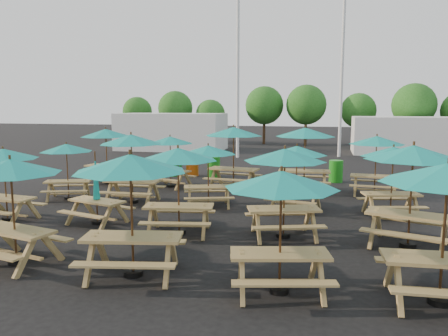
% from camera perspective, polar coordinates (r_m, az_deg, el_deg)
% --- Properties ---
extents(ground, '(120.00, 120.00, 0.00)m').
position_cam_1_polar(ground, '(14.75, -1.33, -5.04)').
color(ground, black).
rests_on(ground, ground).
extents(picnic_unit_1, '(2.16, 2.16, 2.15)m').
position_cam_1_polar(picnic_unit_1, '(14.10, -26.86, 1.17)').
color(picnic_unit_1, '#A48249').
rests_on(picnic_unit_1, ground).
extents(picnic_unit_2, '(2.33, 2.33, 2.03)m').
position_cam_1_polar(picnic_unit_2, '(16.62, -19.89, 2.11)').
color(picnic_unit_2, '#A48249').
rests_on(picnic_unit_2, ground).
extents(picnic_unit_3, '(2.39, 2.39, 2.40)m').
position_cam_1_polar(picnic_unit_3, '(19.52, -15.18, 4.06)').
color(picnic_unit_3, '#A48249').
rests_on(picnic_unit_3, ground).
extents(picnic_unit_4, '(2.48, 2.48, 2.29)m').
position_cam_1_polar(picnic_unit_4, '(10.11, -26.10, -0.54)').
color(picnic_unit_4, '#A48249').
rests_on(picnic_unit_4, ground).
extents(picnic_unit_5, '(1.97, 1.82, 2.10)m').
position_cam_1_polar(picnic_unit_5, '(12.94, -16.32, -3.32)').
color(picnic_unit_5, '#A48249').
rests_on(picnic_unit_5, ground).
extents(picnic_unit_6, '(2.25, 2.25, 2.41)m').
position_cam_1_polar(picnic_unit_6, '(15.31, -12.02, 3.18)').
color(picnic_unit_6, '#A48249').
rests_on(picnic_unit_6, ground).
extents(picnic_unit_7, '(2.39, 2.39, 2.13)m').
position_cam_1_polar(picnic_unit_7, '(18.13, -7.05, 3.27)').
color(picnic_unit_7, '#A48249').
rests_on(picnic_unit_7, ground).
extents(picnic_unit_8, '(2.59, 2.59, 2.46)m').
position_cam_1_polar(picnic_unit_8, '(8.59, -12.13, -0.27)').
color(picnic_unit_8, '#A48249').
rests_on(picnic_unit_8, ground).
extents(picnic_unit_9, '(2.39, 2.39, 2.30)m').
position_cam_1_polar(picnic_unit_9, '(11.34, -6.02, 1.17)').
color(picnic_unit_9, '#A48249').
rests_on(picnic_unit_9, ground).
extents(picnic_unit_10, '(2.36, 2.36, 2.08)m').
position_cam_1_polar(picnic_unit_10, '(14.45, -2.08, 1.93)').
color(picnic_unit_10, '#A48249').
rests_on(picnic_unit_10, ground).
extents(picnic_unit_11, '(2.58, 2.58, 2.54)m').
position_cam_1_polar(picnic_unit_11, '(17.56, 1.26, 4.34)').
color(picnic_unit_11, '#A48249').
rests_on(picnic_unit_11, ground).
extents(picnic_unit_12, '(2.44, 2.44, 2.25)m').
position_cam_1_polar(picnic_unit_12, '(7.71, 7.48, -2.42)').
color(picnic_unit_12, '#A48249').
rests_on(picnic_unit_12, ground).
extents(picnic_unit_13, '(2.61, 2.61, 2.31)m').
position_cam_1_polar(picnic_unit_13, '(11.06, 7.94, 1.02)').
color(picnic_unit_13, '#A48249').
rests_on(picnic_unit_13, ground).
extents(picnic_unit_14, '(2.30, 2.30, 2.12)m').
position_cam_1_polar(picnic_unit_14, '(14.09, 9.51, 1.79)').
color(picnic_unit_14, '#A48249').
rests_on(picnic_unit_14, ground).
extents(picnic_unit_15, '(2.38, 2.38, 2.54)m').
position_cam_1_polar(picnic_unit_15, '(17.29, 10.56, 4.15)').
color(picnic_unit_15, '#A48249').
rests_on(picnic_unit_15, ground).
extents(picnic_unit_16, '(2.32, 2.32, 2.45)m').
position_cam_1_polar(picnic_unit_16, '(8.05, 27.19, -1.60)').
color(picnic_unit_16, '#A48249').
rests_on(picnic_unit_16, ground).
extents(picnic_unit_17, '(2.79, 2.79, 2.48)m').
position_cam_1_polar(picnic_unit_17, '(11.05, 23.47, 1.15)').
color(picnic_unit_17, '#A48249').
rests_on(picnic_unit_17, ground).
extents(picnic_unit_18, '(2.32, 2.32, 2.16)m').
position_cam_1_polar(picnic_unit_18, '(14.07, 21.24, 1.51)').
color(picnic_unit_18, '#A48249').
rests_on(picnic_unit_18, ground).
extents(picnic_unit_19, '(2.23, 2.23, 2.27)m').
position_cam_1_polar(picnic_unit_19, '(17.25, 19.31, 3.03)').
color(picnic_unit_19, '#A48249').
rests_on(picnic_unit_19, ground).
extents(waste_bin_0, '(0.60, 0.60, 0.97)m').
position_cam_1_polar(waste_bin_0, '(21.23, -6.34, 0.29)').
color(waste_bin_0, '#1B8919').
rests_on(waste_bin_0, ground).
extents(waste_bin_1, '(0.60, 0.60, 0.97)m').
position_cam_1_polar(waste_bin_1, '(21.16, -4.17, 0.29)').
color(waste_bin_1, '#D2510C').
rests_on(waste_bin_1, ground).
extents(waste_bin_2, '(0.60, 0.60, 0.97)m').
position_cam_1_polar(waste_bin_2, '(20.78, -1.36, 0.17)').
color(waste_bin_2, '#1B8919').
rests_on(waste_bin_2, ground).
extents(waste_bin_3, '(0.60, 0.60, 0.97)m').
position_cam_1_polar(waste_bin_3, '(19.97, 14.41, -0.41)').
color(waste_bin_3, '#1B8919').
rests_on(waste_bin_3, ground).
extents(mast_0, '(0.20, 0.20, 12.00)m').
position_cam_1_polar(mast_0, '(28.59, 1.83, 13.41)').
color(mast_0, silver).
rests_on(mast_0, ground).
extents(mast_1, '(0.20, 0.20, 12.00)m').
position_cam_1_polar(mast_1, '(30.04, 15.19, 12.88)').
color(mast_1, silver).
rests_on(mast_1, ground).
extents(event_tent_0, '(8.00, 4.00, 2.80)m').
position_cam_1_polar(event_tent_0, '(34.00, -6.86, 4.75)').
color(event_tent_0, silver).
rests_on(event_tent_0, ground).
extents(event_tent_1, '(7.00, 4.00, 2.60)m').
position_cam_1_polar(event_tent_1, '(33.41, 22.46, 3.96)').
color(event_tent_1, silver).
rests_on(event_tent_1, ground).
extents(tree_0, '(2.80, 2.80, 4.24)m').
position_cam_1_polar(tree_0, '(42.96, -11.26, 7.24)').
color(tree_0, '#382314').
rests_on(tree_0, ground).
extents(tree_1, '(3.11, 3.11, 4.72)m').
position_cam_1_polar(tree_1, '(40.09, -6.37, 7.76)').
color(tree_1, '#382314').
rests_on(tree_1, ground).
extents(tree_2, '(2.59, 2.59, 3.93)m').
position_cam_1_polar(tree_2, '(38.87, -1.78, 7.02)').
color(tree_2, '#382314').
rests_on(tree_2, ground).
extents(tree_3, '(3.36, 3.36, 5.09)m').
position_cam_1_polar(tree_3, '(38.99, 5.29, 8.14)').
color(tree_3, '#382314').
rests_on(tree_3, ground).
extents(tree_4, '(3.41, 3.41, 5.17)m').
position_cam_1_polar(tree_4, '(38.20, 10.68, 8.12)').
color(tree_4, '#382314').
rests_on(tree_4, ground).
extents(tree_5, '(2.94, 2.94, 4.45)m').
position_cam_1_polar(tree_5, '(38.68, 17.16, 7.18)').
color(tree_5, '#382314').
rests_on(tree_5, ground).
extents(tree_6, '(3.38, 3.38, 5.13)m').
position_cam_1_polar(tree_6, '(37.40, 23.56, 7.54)').
color(tree_6, '#382314').
rests_on(tree_6, ground).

